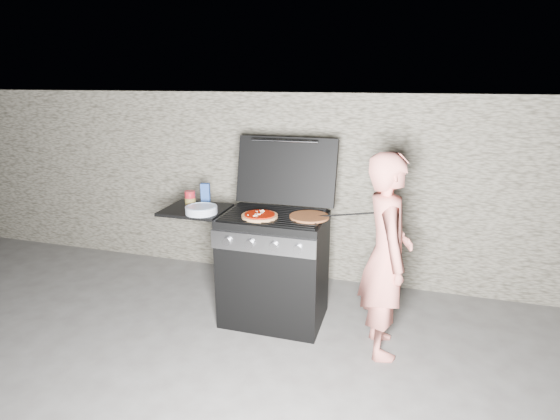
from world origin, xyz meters
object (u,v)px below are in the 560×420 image
(sauce_jar, at_px, (190,199))
(person, at_px, (386,256))
(pizza_topped, at_px, (260,215))
(gas_grill, at_px, (245,265))

(sauce_jar, xyz_separation_m, person, (1.61, -0.22, -0.23))
(pizza_topped, xyz_separation_m, person, (0.96, -0.07, -0.19))
(gas_grill, bearing_deg, sauce_jar, 175.24)
(gas_grill, distance_m, sauce_jar, 0.71)
(gas_grill, distance_m, pizza_topped, 0.51)
(pizza_topped, relative_size, sauce_jar, 2.07)
(gas_grill, distance_m, person, 1.17)
(gas_grill, height_order, person, person)
(pizza_topped, relative_size, person, 0.19)
(gas_grill, bearing_deg, person, -8.86)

